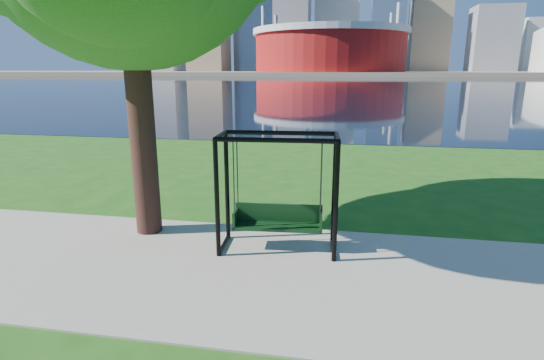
# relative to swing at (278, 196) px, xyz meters

# --- Properties ---
(ground) EXTENTS (900.00, 900.00, 0.00)m
(ground) POSITION_rel_swing_xyz_m (-0.30, -0.46, -1.02)
(ground) COLOR #1E5114
(ground) RESTS_ON ground
(path) EXTENTS (120.00, 4.00, 0.03)m
(path) POSITION_rel_swing_xyz_m (-0.30, -0.96, -1.01)
(path) COLOR #9E937F
(path) RESTS_ON ground
(river) EXTENTS (900.00, 180.00, 0.02)m
(river) POSITION_rel_swing_xyz_m (-0.30, 101.54, -1.01)
(river) COLOR black
(river) RESTS_ON ground
(far_bank) EXTENTS (900.00, 228.00, 2.00)m
(far_bank) POSITION_rel_swing_xyz_m (-0.30, 305.54, -0.02)
(far_bank) COLOR #937F60
(far_bank) RESTS_ON ground
(stadium) EXTENTS (83.00, 83.00, 32.00)m
(stadium) POSITION_rel_swing_xyz_m (-10.30, 234.54, 13.20)
(stadium) COLOR maroon
(stadium) RESTS_ON far_bank
(skyline) EXTENTS (392.00, 66.00, 96.50)m
(skyline) POSITION_rel_swing_xyz_m (-4.57, 318.94, 34.87)
(skyline) COLOR gray
(skyline) RESTS_ON far_bank
(swing) EXTENTS (2.13, 1.04, 2.12)m
(swing) POSITION_rel_swing_xyz_m (0.00, 0.00, 0.00)
(swing) COLOR black
(swing) RESTS_ON ground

